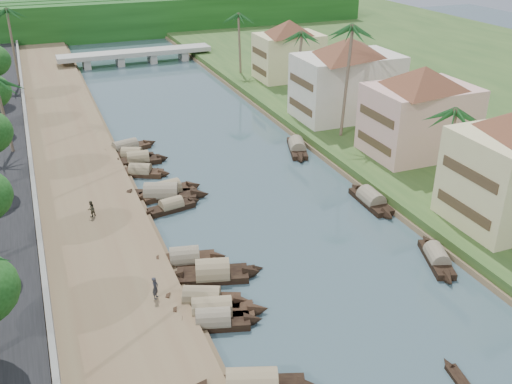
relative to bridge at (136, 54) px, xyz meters
name	(u,v)px	position (x,y,z in m)	size (l,w,h in m)	color
ground	(311,261)	(0.00, -72.00, -1.72)	(220.00, 220.00, 0.00)	#394E55
left_bank	(80,189)	(-16.00, -52.00, -1.32)	(10.00, 180.00, 0.80)	brown
right_bank	(377,140)	(19.00, -52.00, -1.12)	(16.00, 180.00, 1.20)	#2A481D
retaining_wall	(34,187)	(-20.20, -52.00, -0.37)	(0.40, 180.00, 1.10)	slate
treeline	(110,18)	(0.00, 28.00, 2.28)	(120.00, 14.00, 8.00)	#143C10
bridge	(136,54)	(0.00, 0.00, 0.00)	(28.00, 4.00, 2.40)	#9F9E95
building_mid	(420,110)	(19.99, -58.00, 4.41)	(14.11, 14.11, 9.70)	#D69F97
building_far	(347,77)	(18.99, -44.00, 4.66)	(15.59, 15.59, 10.20)	beige
building_distant	(289,49)	(19.99, -24.00, 4.16)	(12.62, 12.62, 9.20)	beige
sampan_2	(212,312)	(-9.67, -75.75, -1.31)	(8.31, 3.78, 2.16)	black
sampan_3	(213,321)	(-9.91, -76.76, -1.32)	(7.10, 3.36, 1.92)	black
sampan_4	(202,301)	(-9.97, -74.29, -1.31)	(7.75, 4.64, 2.20)	black
sampan_5	(213,274)	(-8.20, -71.35, -1.30)	(7.86, 3.86, 2.42)	black
sampan_6	(185,259)	(-9.65, -68.54, -1.31)	(7.09, 2.99, 2.09)	black
sampan_7	(171,207)	(-8.37, -59.25, -1.32)	(6.33, 2.35, 1.73)	black
sampan_8	(167,192)	(-7.97, -56.01, -1.30)	(7.68, 2.91, 2.31)	black
sampan_9	(161,194)	(-8.65, -56.37, -1.30)	(9.73, 5.01, 2.41)	black
sampan_10	(140,172)	(-9.48, -50.23, -1.32)	(6.59, 4.22, 1.89)	black
sampan_11	(138,160)	(-9.06, -46.91, -1.31)	(7.18, 2.25, 2.06)	black
sampan_12	(126,148)	(-9.72, -42.76, -1.31)	(8.31, 3.53, 1.98)	black
sampan_13	(132,155)	(-9.45, -45.21, -1.32)	(6.59, 3.84, 1.86)	black
sampan_14	(437,258)	(9.27, -75.93, -1.32)	(3.78, 7.42, 1.85)	black
sampan_15	(371,200)	(9.88, -65.16, -1.31)	(2.02, 8.02, 2.15)	black
sampan_16	(297,147)	(9.17, -50.12, -1.31)	(4.24, 8.74, 2.13)	black
canoe_1	(234,272)	(-6.44, -71.31, -1.62)	(4.92, 1.44, 0.78)	black
canoe_2	(140,170)	(-9.27, -49.08, -1.62)	(5.71, 3.91, 0.89)	black
palm_1	(450,113)	(16.00, -67.18, 7.34)	(3.20, 3.20, 9.57)	brown
palm_2	(349,30)	(15.00, -50.28, 11.92)	(3.20, 3.20, 14.35)	brown
palm_3	(297,35)	(16.00, -35.17, 8.62)	(3.20, 3.20, 10.90)	brown
palm_7	(240,16)	(14.00, -17.93, 8.74)	(3.20, 3.20, 11.03)	brown
palm_8	(6,12)	(-20.50, -12.45, 10.53)	(3.20, 3.20, 12.69)	brown
tree_6	(376,70)	(24.00, -43.00, 4.83)	(4.36, 4.36, 7.26)	#4E3B2C
person_near	(155,288)	(-13.01, -73.25, -0.06)	(0.63, 0.41, 1.72)	#26282E
person_far	(91,209)	(-15.65, -59.18, -0.16)	(0.75, 0.58, 1.53)	#3A3828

